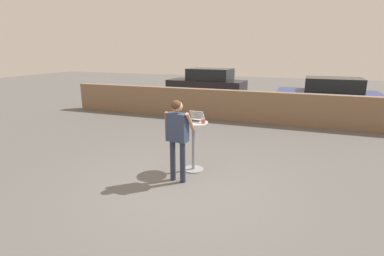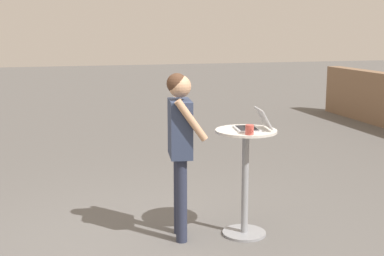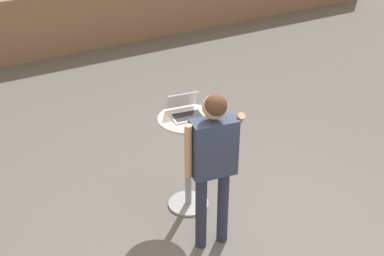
% 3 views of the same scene
% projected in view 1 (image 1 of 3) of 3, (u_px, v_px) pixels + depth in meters
% --- Properties ---
extents(ground_plane, '(50.00, 50.00, 0.00)m').
position_uv_depth(ground_plane, '(182.00, 188.00, 5.75)').
color(ground_plane, '#5B5956').
extents(pavement_kerb, '(14.49, 0.35, 1.13)m').
position_uv_depth(pavement_kerb, '(243.00, 106.00, 11.08)').
color(pavement_kerb, '#84664C').
rests_on(pavement_kerb, ground_plane).
extents(cafe_table, '(0.61, 0.61, 1.09)m').
position_uv_depth(cafe_table, '(193.00, 141.00, 6.47)').
color(cafe_table, gray).
rests_on(cafe_table, ground_plane).
extents(laptop, '(0.37, 0.38, 0.21)m').
position_uv_depth(laptop, '(195.00, 119.00, 6.41)').
color(laptop, '#B7BABF').
rests_on(laptop, cafe_table).
extents(coffee_mug, '(0.12, 0.08, 0.09)m').
position_uv_depth(coffee_mug, '(203.00, 121.00, 6.22)').
color(coffee_mug, '#C14C42').
rests_on(coffee_mug, cafe_table).
extents(standing_person, '(0.58, 0.34, 1.66)m').
position_uv_depth(standing_person, '(177.00, 131.00, 5.81)').
color(standing_person, '#282D42').
rests_on(standing_person, ground_plane).
extents(parked_car_near_street, '(3.97, 1.95, 1.67)m').
position_uv_depth(parked_car_near_street, '(207.00, 85.00, 15.25)').
color(parked_car_near_street, black).
rests_on(parked_car_near_street, ground_plane).
extents(parked_car_further_down, '(3.94, 1.91, 1.48)m').
position_uv_depth(parked_car_further_down, '(328.00, 95.00, 12.35)').
color(parked_car_further_down, navy).
rests_on(parked_car_further_down, ground_plane).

